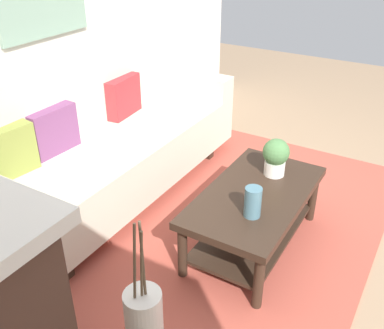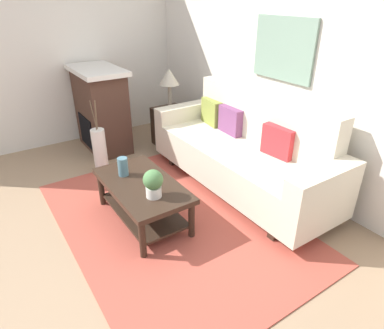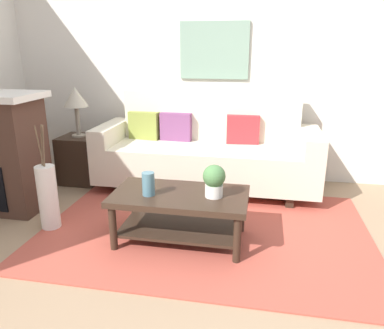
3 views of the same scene
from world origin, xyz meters
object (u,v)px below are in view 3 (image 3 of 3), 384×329
at_px(floor_vase, 48,198).
at_px(side_table, 81,159).
at_px(throw_pillow_olive, 144,125).
at_px(throw_pillow_crimson, 243,129).
at_px(framed_painting, 214,50).
at_px(throw_pillow_plum, 176,127).
at_px(tabletop_vase, 148,184).
at_px(table_lamp, 76,99).
at_px(couch, 207,152).
at_px(potted_plant_tabletop, 214,180).
at_px(coffee_table, 180,206).

bearing_deg(floor_vase, side_table, 103.59).
distance_m(throw_pillow_olive, side_table, 0.87).
bearing_deg(throw_pillow_crimson, framed_painting, 138.46).
xyz_separation_m(throw_pillow_crimson, framed_painting, (-0.38, 0.34, 0.84)).
bearing_deg(throw_pillow_plum, tabletop_vase, -85.46).
xyz_separation_m(tabletop_vase, table_lamp, (-1.24, 1.27, 0.47)).
height_order(throw_pillow_olive, framed_painting, framed_painting).
xyz_separation_m(couch, tabletop_vase, (-0.27, -1.34, 0.09)).
bearing_deg(potted_plant_tabletop, throw_pillow_crimson, 84.44).
bearing_deg(potted_plant_tabletop, table_lamp, 145.62).
xyz_separation_m(throw_pillow_plum, potted_plant_tabletop, (0.63, -1.40, -0.11)).
distance_m(table_lamp, framed_painting, 1.69).
relative_size(couch, throw_pillow_crimson, 6.74).
distance_m(throw_pillow_plum, table_lamp, 1.19).
xyz_separation_m(tabletop_vase, floor_vase, (-0.96, 0.08, -0.23)).
bearing_deg(couch, table_lamp, -177.43).
bearing_deg(tabletop_vase, floor_vase, 174.96).
distance_m(coffee_table, table_lamp, 2.02).
bearing_deg(floor_vase, throw_pillow_olive, 71.71).
distance_m(throw_pillow_crimson, side_table, 1.95).
bearing_deg(throw_pillow_olive, throw_pillow_plum, 0.00).
height_order(throw_pillow_crimson, floor_vase, throw_pillow_crimson).
bearing_deg(tabletop_vase, coffee_table, 18.40).
relative_size(couch, tabletop_vase, 12.86).
height_order(couch, table_lamp, table_lamp).
bearing_deg(framed_painting, couch, -90.00).
bearing_deg(tabletop_vase, table_lamp, 134.37).
xyz_separation_m(throw_pillow_crimson, potted_plant_tabletop, (-0.14, -1.40, -0.11)).
relative_size(throw_pillow_plum, table_lamp, 0.63).
relative_size(throw_pillow_olive, framed_painting, 0.45).
bearing_deg(side_table, framed_painting, 19.42).
distance_m(throw_pillow_plum, tabletop_vase, 1.48).
bearing_deg(potted_plant_tabletop, coffee_table, 177.32).
bearing_deg(throw_pillow_crimson, potted_plant_tabletop, -95.56).
bearing_deg(coffee_table, tabletop_vase, -161.60).
bearing_deg(potted_plant_tabletop, side_table, 145.62).
bearing_deg(framed_painting, side_table, -160.58).
distance_m(couch, framed_painting, 1.19).
relative_size(table_lamp, framed_painting, 0.71).
xyz_separation_m(coffee_table, framed_painting, (0.03, 1.73, 1.21)).
xyz_separation_m(potted_plant_tabletop, side_table, (-1.76, 1.21, -0.29)).
xyz_separation_m(tabletop_vase, side_table, (-1.24, 1.27, -0.24)).
relative_size(throw_pillow_crimson, potted_plant_tabletop, 1.37).
relative_size(throw_pillow_plum, side_table, 0.64).
relative_size(throw_pillow_olive, throw_pillow_plum, 1.00).
xyz_separation_m(couch, potted_plant_tabletop, (0.25, -1.27, 0.14)).
bearing_deg(floor_vase, throw_pillow_crimson, 40.59).
relative_size(throw_pillow_crimson, tabletop_vase, 1.91).
height_order(tabletop_vase, floor_vase, tabletop_vase).
height_order(coffee_table, side_table, side_table).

